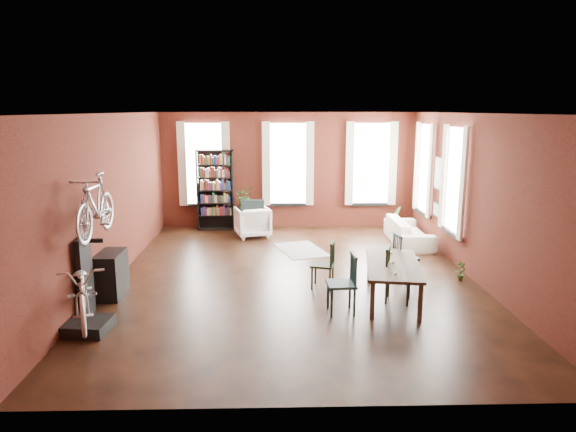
{
  "coord_description": "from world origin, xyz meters",
  "views": [
    {
      "loc": [
        -0.38,
        -9.68,
        3.27
      ],
      "look_at": [
        -0.1,
        0.6,
        1.13
      ],
      "focal_mm": 32.0,
      "sensor_mm": 36.0,
      "label": 1
    }
  ],
  "objects_px": {
    "white_armchair": "(252,220)",
    "cream_sofa": "(409,227)",
    "dining_chair_a": "(341,284)",
    "bike_trainer": "(88,326)",
    "dining_chair_d": "(405,257)",
    "dining_table": "(392,281)",
    "plant_stand": "(246,218)",
    "dining_chair_c": "(398,275)",
    "bicycle_floor": "(81,264)",
    "bookshelf": "(215,190)",
    "dining_chair_b": "(323,264)",
    "console_table": "(112,274)"
  },
  "relations": [
    {
      "from": "dining_chair_a",
      "to": "bike_trainer",
      "type": "xyz_separation_m",
      "value": [
        -3.87,
        -0.65,
        -0.4
      ]
    },
    {
      "from": "white_armchair",
      "to": "bicycle_floor",
      "type": "distance_m",
      "value": 6.29
    },
    {
      "from": "dining_chair_c",
      "to": "white_armchair",
      "type": "xyz_separation_m",
      "value": [
        -2.71,
        4.72,
        -0.05
      ]
    },
    {
      "from": "cream_sofa",
      "to": "console_table",
      "type": "relative_size",
      "value": 2.6
    },
    {
      "from": "bookshelf",
      "to": "bicycle_floor",
      "type": "relative_size",
      "value": 1.25
    },
    {
      "from": "cream_sofa",
      "to": "bicycle_floor",
      "type": "height_order",
      "value": "bicycle_floor"
    },
    {
      "from": "dining_chair_c",
      "to": "bicycle_floor",
      "type": "relative_size",
      "value": 0.55
    },
    {
      "from": "bookshelf",
      "to": "dining_chair_c",
      "type": "bearing_deg",
      "value": -56.24
    },
    {
      "from": "white_armchair",
      "to": "cream_sofa",
      "type": "distance_m",
      "value": 3.99
    },
    {
      "from": "dining_chair_b",
      "to": "bookshelf",
      "type": "relative_size",
      "value": 0.41
    },
    {
      "from": "dining_chair_b",
      "to": "cream_sofa",
      "type": "distance_m",
      "value": 4.0
    },
    {
      "from": "dining_table",
      "to": "bike_trainer",
      "type": "xyz_separation_m",
      "value": [
        -4.84,
        -1.21,
        -0.24
      ]
    },
    {
      "from": "dining_table",
      "to": "bicycle_floor",
      "type": "bearing_deg",
      "value": -157.26
    },
    {
      "from": "bicycle_floor",
      "to": "dining_table",
      "type": "bearing_deg",
      "value": -6.53
    },
    {
      "from": "dining_chair_d",
      "to": "dining_chair_c",
      "type": "bearing_deg",
      "value": 151.16
    },
    {
      "from": "dining_chair_c",
      "to": "dining_chair_d",
      "type": "bearing_deg",
      "value": -0.99
    },
    {
      "from": "dining_chair_a",
      "to": "dining_chair_d",
      "type": "xyz_separation_m",
      "value": [
        1.46,
        1.62,
        -0.04
      ]
    },
    {
      "from": "dining_chair_a",
      "to": "dining_chair_d",
      "type": "distance_m",
      "value": 2.19
    },
    {
      "from": "dining_chair_d",
      "to": "console_table",
      "type": "distance_m",
      "value": 5.5
    },
    {
      "from": "bike_trainer",
      "to": "console_table",
      "type": "relative_size",
      "value": 0.77
    },
    {
      "from": "bookshelf",
      "to": "cream_sofa",
      "type": "xyz_separation_m",
      "value": [
        4.95,
        -1.7,
        -0.69
      ]
    },
    {
      "from": "dining_table",
      "to": "dining_chair_d",
      "type": "height_order",
      "value": "dining_chair_d"
    },
    {
      "from": "bookshelf",
      "to": "bicycle_floor",
      "type": "height_order",
      "value": "bookshelf"
    },
    {
      "from": "dining_chair_a",
      "to": "dining_chair_b",
      "type": "bearing_deg",
      "value": -174.29
    },
    {
      "from": "dining_chair_c",
      "to": "console_table",
      "type": "distance_m",
      "value": 5.05
    },
    {
      "from": "dining_chair_b",
      "to": "bicycle_floor",
      "type": "height_order",
      "value": "bicycle_floor"
    },
    {
      "from": "dining_chair_d",
      "to": "bookshelf",
      "type": "relative_size",
      "value": 0.41
    },
    {
      "from": "dining_table",
      "to": "plant_stand",
      "type": "distance_m",
      "value": 6.05
    },
    {
      "from": "dining_chair_d",
      "to": "bookshelf",
      "type": "distance_m",
      "value": 6.13
    },
    {
      "from": "cream_sofa",
      "to": "dining_chair_a",
      "type": "bearing_deg",
      "value": 152.79
    },
    {
      "from": "bookshelf",
      "to": "white_armchair",
      "type": "bearing_deg",
      "value": -40.4
    },
    {
      "from": "dining_table",
      "to": "plant_stand",
      "type": "height_order",
      "value": "plant_stand"
    },
    {
      "from": "dining_chair_b",
      "to": "white_armchair",
      "type": "relative_size",
      "value": 1.04
    },
    {
      "from": "dining_table",
      "to": "bookshelf",
      "type": "relative_size",
      "value": 0.88
    },
    {
      "from": "white_armchair",
      "to": "console_table",
      "type": "relative_size",
      "value": 1.07
    },
    {
      "from": "dining_chair_b",
      "to": "dining_chair_d",
      "type": "bearing_deg",
      "value": 119.65
    },
    {
      "from": "plant_stand",
      "to": "bike_trainer",
      "type": "bearing_deg",
      "value": -107.0
    },
    {
      "from": "console_table",
      "to": "plant_stand",
      "type": "height_order",
      "value": "console_table"
    },
    {
      "from": "dining_table",
      "to": "white_armchair",
      "type": "xyz_separation_m",
      "value": [
        -2.63,
        4.63,
        0.1
      ]
    },
    {
      "from": "dining_table",
      "to": "dining_chair_d",
      "type": "bearing_deg",
      "value": 73.95
    },
    {
      "from": "bookshelf",
      "to": "console_table",
      "type": "height_order",
      "value": "bookshelf"
    },
    {
      "from": "dining_chair_a",
      "to": "dining_chair_d",
      "type": "bearing_deg",
      "value": 134.81
    },
    {
      "from": "dining_chair_d",
      "to": "dining_table",
      "type": "bearing_deg",
      "value": 146.01
    },
    {
      "from": "console_table",
      "to": "plant_stand",
      "type": "relative_size",
      "value": 1.16
    },
    {
      "from": "bike_trainer",
      "to": "plant_stand",
      "type": "xyz_separation_m",
      "value": [
        2.0,
        6.55,
        0.26
      ]
    },
    {
      "from": "bike_trainer",
      "to": "white_armchair",
      "type": "bearing_deg",
      "value": 69.22
    },
    {
      "from": "dining_chair_d",
      "to": "white_armchair",
      "type": "xyz_separation_m",
      "value": [
        -3.12,
        3.57,
        -0.02
      ]
    },
    {
      "from": "cream_sofa",
      "to": "dining_chair_b",
      "type": "bearing_deg",
      "value": 142.41
    },
    {
      "from": "dining_chair_b",
      "to": "white_armchair",
      "type": "distance_m",
      "value": 4.24
    },
    {
      "from": "dining_chair_c",
      "to": "bicycle_floor",
      "type": "height_order",
      "value": "bicycle_floor"
    }
  ]
}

